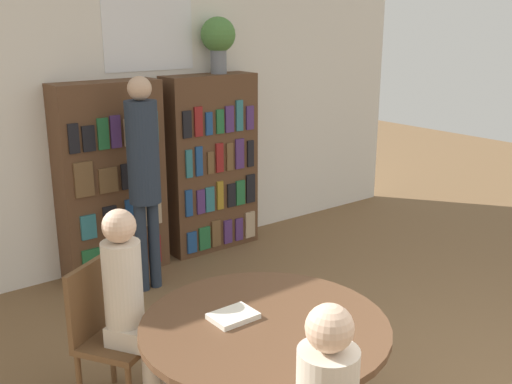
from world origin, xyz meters
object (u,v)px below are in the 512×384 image
seated_reader_left (131,302)px  librarian_standing (143,164)px  flower_vase (218,38)px  chair_left_side (106,328)px  reading_table (265,341)px  bookshelf_left (111,181)px  bookshelf_right (211,164)px

seated_reader_left → librarian_standing: librarian_standing is taller
flower_vase → chair_left_side: bearing=-139.0°
reading_table → librarian_standing: size_ratio=0.72×
reading_table → flower_vase: bearing=59.8°
reading_table → librarian_standing: 2.24m
chair_left_side → seated_reader_left: seated_reader_left is taller
chair_left_side → seated_reader_left: 0.28m
bookshelf_left → reading_table: (-0.36, -2.65, -0.26)m
bookshelf_right → reading_table: 3.02m
flower_vase → librarian_standing: (-1.11, -0.51, -0.98)m
bookshelf_left → reading_table: bookshelf_left is taller
librarian_standing → bookshelf_right: bearing=26.8°
reading_table → chair_left_side: 1.01m
reading_table → chair_left_side: size_ratio=1.49×
flower_vase → seated_reader_left: 3.10m
reading_table → librarian_standing: (0.43, 2.15, 0.49)m
bookshelf_left → seated_reader_left: (-0.79, -1.95, -0.17)m
reading_table → chair_left_side: (-0.52, 0.85, -0.12)m
bookshelf_right → seated_reader_left: size_ratio=1.40×
bookshelf_right → chair_left_side: 2.68m
bookshelf_right → librarian_standing: size_ratio=0.96×
librarian_standing → reading_table: bearing=-101.4°
bookshelf_left → librarian_standing: size_ratio=0.96×
bookshelf_right → chair_left_side: (-1.95, -1.80, -0.38)m
bookshelf_left → chair_left_side: bearing=-116.3°
bookshelf_left → chair_left_side: size_ratio=1.97×
seated_reader_left → bookshelf_right: bearing=-165.1°
bookshelf_left → librarian_standing: bearing=-81.9°
chair_left_side → bookshelf_left: bearing=-147.9°
reading_table → bookshelf_left: bearing=82.2°
chair_left_side → librarian_standing: bearing=-158.1°
flower_vase → seated_reader_left: flower_vase is taller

